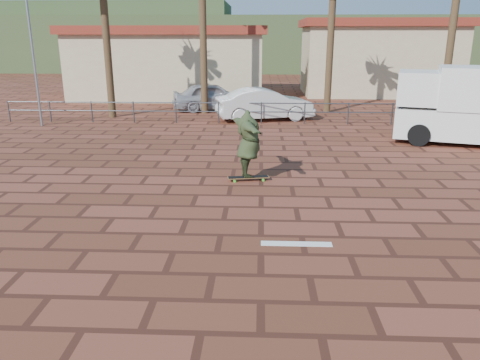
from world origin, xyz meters
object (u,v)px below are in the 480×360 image
Objects in this scene: longboard at (248,177)px; skateboarder at (248,144)px; car_white at (265,104)px; campervan at (475,104)px; car_silver at (213,97)px.

skateboarder reaches higher than longboard.
skateboarder reaches higher than car_white.
campervan is at bearing -75.70° from skateboarder.
longboard is 0.27× the size of car_silver.
car_silver is 4.12m from car_white.
skateboarder is 13.23m from car_silver.
longboard is 0.52× the size of skateboarder.
longboard is 9.90m from campervan.
campervan is at bearing 21.61° from longboard.
car_silver is at bearing -7.51° from skateboarder.
campervan is (8.32, 5.17, 0.43)m from skateboarder.
skateboarder is at bearing 169.78° from longboard.
campervan is at bearing -137.02° from car_white.
skateboarder is 0.53× the size of car_silver.
car_white is (0.52, 10.03, -0.30)m from skateboarder.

